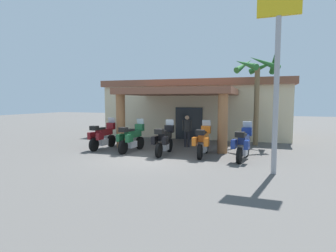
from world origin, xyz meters
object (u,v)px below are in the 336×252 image
at_px(palm_tree_near_portico, 258,75).
at_px(motorcycle_black, 164,140).
at_px(motorcycle_orange, 203,141).
at_px(motorcycle_maroon, 103,136).
at_px(motel_building, 199,108).
at_px(motorcycle_green, 131,138).
at_px(pedestrian, 187,129).
at_px(roadside_sign, 278,47).
at_px(motorcycle_blue, 243,144).

bearing_deg(palm_tree_near_portico, motorcycle_black, -130.61).
relative_size(motorcycle_black, motorcycle_orange, 1.00).
relative_size(motorcycle_maroon, motorcycle_orange, 1.00).
relative_size(motorcycle_maroon, motorcycle_black, 1.00).
bearing_deg(motel_building, palm_tree_near_portico, -44.50).
relative_size(motel_building, palm_tree_near_portico, 2.50).
height_order(motel_building, motorcycle_green, motel_building).
bearing_deg(motorcycle_black, pedestrian, -11.35).
distance_m(motorcycle_maroon, roadside_sign, 9.42).
bearing_deg(motorcycle_green, motorcycle_blue, -86.09).
xyz_separation_m(motorcycle_green, palm_tree_near_portico, (5.66, 4.38, 3.30)).
distance_m(palm_tree_near_portico, roadside_sign, 6.46).
bearing_deg(motorcycle_maroon, motorcycle_blue, -90.50).
bearing_deg(roadside_sign, pedestrian, 135.86).
relative_size(motorcycle_green, roadside_sign, 0.34).
distance_m(motorcycle_green, motorcycle_blue, 5.39).
relative_size(motel_building, pedestrian, 7.67).
bearing_deg(motel_building, motorcycle_orange, -76.49).
bearing_deg(motorcycle_black, motorcycle_blue, -91.69).
height_order(motorcycle_blue, palm_tree_near_portico, palm_tree_near_portico).
height_order(motorcycle_black, pedestrian, pedestrian).
height_order(motorcycle_green, roadside_sign, roadside_sign).
xyz_separation_m(motorcycle_green, roadside_sign, (6.63, -2.00, 3.62)).
relative_size(palm_tree_near_portico, roadside_sign, 0.83).
relative_size(motel_building, motorcycle_maroon, 6.00).
bearing_deg(motorcycle_green, motorcycle_black, -89.46).
height_order(pedestrian, palm_tree_near_portico, palm_tree_near_portico).
xyz_separation_m(motorcycle_green, motorcycle_orange, (3.60, 0.14, 0.00)).
bearing_deg(motorcycle_green, palm_tree_near_portico, -47.78).
height_order(motel_building, pedestrian, motel_building).
distance_m(motorcycle_green, roadside_sign, 7.81).
bearing_deg(motel_building, motorcycle_black, -88.72).
xyz_separation_m(motorcycle_maroon, motorcycle_black, (3.60, -0.29, 0.00)).
xyz_separation_m(motorcycle_green, motorcycle_black, (1.80, -0.12, 0.00)).
bearing_deg(motorcycle_black, palm_tree_near_portico, -43.40).
xyz_separation_m(motorcycle_maroon, motorcycle_blue, (7.19, -0.22, 0.00)).
height_order(motorcycle_maroon, motorcycle_green, same).
xyz_separation_m(motorcycle_blue, palm_tree_near_portico, (0.26, 4.43, 3.30)).
bearing_deg(motorcycle_maroon, pedestrian, -60.14).
distance_m(motel_building, motorcycle_blue, 9.48).
relative_size(motorcycle_black, pedestrian, 1.28).
xyz_separation_m(motorcycle_black, pedestrian, (0.37, 2.45, 0.31)).
bearing_deg(motorcycle_black, motel_building, 1.02).
bearing_deg(motel_building, motorcycle_blue, -66.21).
bearing_deg(motorcycle_green, motorcycle_orange, -83.33).
bearing_deg(palm_tree_near_portico, roadside_sign, -81.35).
xyz_separation_m(motorcycle_black, motorcycle_orange, (1.80, 0.26, 0.00)).
relative_size(motorcycle_blue, pedestrian, 1.28).
xyz_separation_m(motel_building, pedestrian, (0.93, -6.03, -1.02)).
height_order(motel_building, roadside_sign, roadside_sign).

